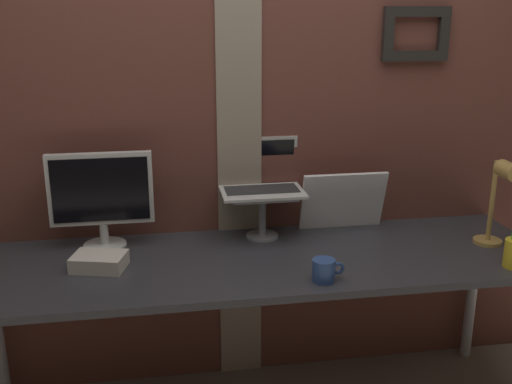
# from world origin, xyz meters

# --- Properties ---
(brick_wall_back) EXTENTS (3.46, 0.16, 2.34)m
(brick_wall_back) POSITION_xyz_m (0.00, 0.38, 1.17)
(brick_wall_back) COLOR brown
(brick_wall_back) RESTS_ON ground_plane
(desk) EXTENTS (2.37, 0.70, 0.74)m
(desk) POSITION_xyz_m (0.01, -0.03, 0.68)
(desk) COLOR #333338
(desk) RESTS_ON ground_plane
(monitor) EXTENTS (0.43, 0.18, 0.41)m
(monitor) POSITION_xyz_m (-0.62, 0.20, 0.97)
(monitor) COLOR silver
(monitor) RESTS_ON desk
(laptop_stand) EXTENTS (0.28, 0.22, 0.20)m
(laptop_stand) POSITION_xyz_m (0.05, 0.20, 0.88)
(laptop_stand) COLOR gray
(laptop_stand) RESTS_ON desk
(laptop) EXTENTS (0.36, 0.26, 0.22)m
(laptop) POSITION_xyz_m (0.05, 0.26, 1.00)
(laptop) COLOR silver
(laptop) RESTS_ON laptop_stand
(whiteboard_panel) EXTENTS (0.38, 0.09, 0.27)m
(whiteboard_panel) POSITION_xyz_m (0.43, 0.24, 0.88)
(whiteboard_panel) COLOR white
(whiteboard_panel) RESTS_ON desk
(desk_lamp) EXTENTS (0.12, 0.20, 0.38)m
(desk_lamp) POSITION_xyz_m (1.00, -0.08, 0.98)
(desk_lamp) COLOR tan
(desk_lamp) RESTS_ON desk
(coffee_mug) EXTENTS (0.12, 0.09, 0.09)m
(coffee_mug) POSITION_xyz_m (0.20, -0.28, 0.78)
(coffee_mug) COLOR #2D4C8C
(coffee_mug) RESTS_ON desk
(paper_clutter_stack) EXTENTS (0.23, 0.19, 0.06)m
(paper_clutter_stack) POSITION_xyz_m (-0.63, -0.03, 0.77)
(paper_clutter_stack) COLOR silver
(paper_clutter_stack) RESTS_ON desk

